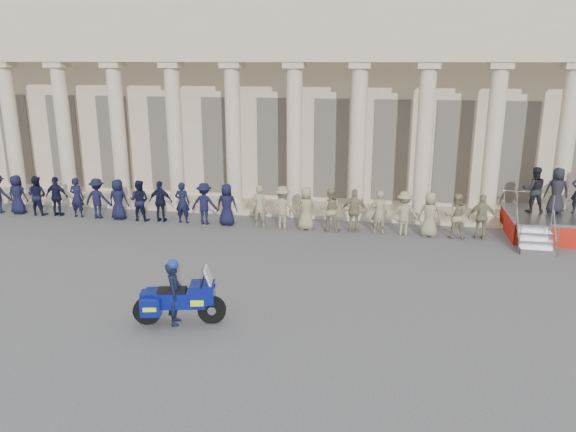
% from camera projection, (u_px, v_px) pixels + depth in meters
% --- Properties ---
extents(ground, '(90.00, 90.00, 0.00)m').
position_uv_depth(ground, '(203.00, 283.00, 16.58)').
color(ground, '#49494C').
rests_on(ground, ground).
extents(building, '(40.00, 12.50, 9.00)m').
position_uv_depth(building, '(293.00, 96.00, 29.31)').
color(building, '#BDAA8D').
rests_on(building, ground).
extents(officer_rank, '(23.57, 0.64, 1.68)m').
position_uv_depth(officer_rank, '(187.00, 203.00, 22.49)').
color(officer_rank, black).
rests_on(officer_rank, ground).
extents(reviewing_stand, '(4.17, 4.02, 2.56)m').
position_uv_depth(reviewing_stand, '(568.00, 202.00, 20.64)').
color(reviewing_stand, gray).
rests_on(reviewing_stand, ground).
extents(motorcycle, '(2.28, 1.14, 1.48)m').
position_uv_depth(motorcycle, '(180.00, 299.00, 13.90)').
color(motorcycle, black).
rests_on(motorcycle, ground).
extents(rider, '(0.51, 0.66, 1.71)m').
position_uv_depth(rider, '(174.00, 292.00, 13.83)').
color(rider, black).
rests_on(rider, ground).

